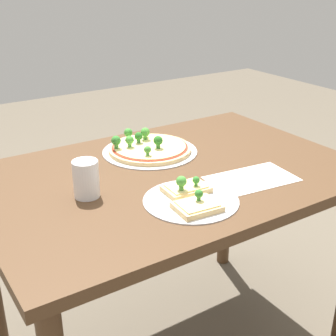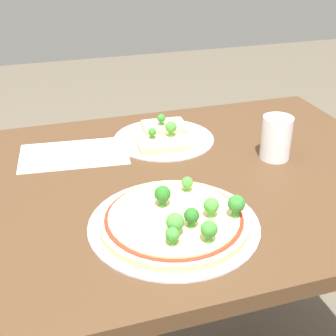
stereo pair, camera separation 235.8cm
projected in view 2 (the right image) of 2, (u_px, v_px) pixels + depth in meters
name	position (u px, v px, depth m)	size (l,w,h in m)	color
dining_table	(163.00, 215.00, 1.16)	(1.23, 0.84, 0.77)	#4C331E
pizza_tray_whole	(176.00, 219.00, 0.93)	(0.35, 0.35, 0.07)	silver
pizza_tray_slice	(164.00, 136.00, 1.30)	(0.28, 0.28, 0.07)	silver
drinking_cup	(276.00, 138.00, 1.18)	(0.08, 0.08, 0.11)	white
paper_menu	(74.00, 154.00, 1.22)	(0.28, 0.17, 0.00)	white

